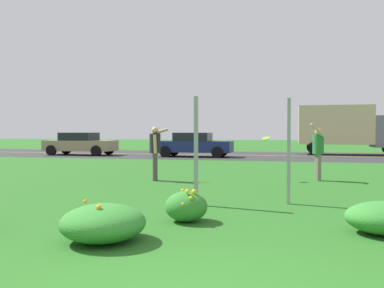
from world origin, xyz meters
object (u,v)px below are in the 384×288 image
object	(u,v)px
sign_post_by_roadside	(289,151)
car_tan_leftmost	(80,144)
car_navy_center_left	(194,144)
sign_post_near_path	(196,151)
box_truck_gray	(349,127)
person_catcher_green_shirt	(318,149)
frisbee_lime	(266,138)
person_thrower_dark_shirt	(155,148)

from	to	relation	value
sign_post_by_roadside	car_tan_leftmost	distance (m)	20.24
car_navy_center_left	sign_post_near_path	bearing A→B (deg)	-76.50
car_tan_leftmost	box_truck_gray	xyz separation A→B (m)	(16.88, 4.46, 1.06)
car_navy_center_left	box_truck_gray	xyz separation A→B (m)	(9.33, 4.46, 1.06)
person_catcher_green_shirt	frisbee_lime	size ratio (longest dim) A/B	7.12
person_catcher_green_shirt	frisbee_lime	distance (m)	1.63
sign_post_by_roadside	box_truck_gray	distance (m)	20.13
person_catcher_green_shirt	car_navy_center_left	bearing A→B (deg)	120.94
frisbee_lime	car_navy_center_left	distance (m)	12.25
sign_post_by_roadside	box_truck_gray	xyz separation A→B (m)	(3.66, 19.78, 0.70)
car_navy_center_left	frisbee_lime	bearing A→B (deg)	-66.15
person_thrower_dark_shirt	frisbee_lime	xyz separation A→B (m)	(3.32, 0.86, 0.31)
sign_post_near_path	box_truck_gray	xyz separation A→B (m)	(5.51, 20.37, 0.68)
person_catcher_green_shirt	sign_post_by_roadside	bearing A→B (deg)	-100.71
sign_post_near_path	person_catcher_green_shirt	xyz separation A→B (m)	(2.70, 5.04, -0.15)
car_navy_center_left	sign_post_by_roadside	bearing A→B (deg)	-69.68
sign_post_near_path	person_thrower_dark_shirt	bearing A→B (deg)	119.62
car_tan_leftmost	sign_post_by_roadside	bearing A→B (deg)	-49.21
sign_post_near_path	car_navy_center_left	bearing A→B (deg)	103.50
frisbee_lime	sign_post_near_path	bearing A→B (deg)	-103.48
box_truck_gray	frisbee_lime	bearing A→B (deg)	-105.65
sign_post_by_roadside	car_navy_center_left	size ratio (longest dim) A/B	0.49
sign_post_near_path	person_thrower_dark_shirt	distance (m)	4.44
person_thrower_dark_shirt	car_navy_center_left	size ratio (longest dim) A/B	0.37
car_tan_leftmost	box_truck_gray	world-z (taller)	box_truck_gray
sign_post_by_roadside	person_catcher_green_shirt	size ratio (longest dim) A/B	1.25
person_thrower_dark_shirt	box_truck_gray	world-z (taller)	box_truck_gray
sign_post_near_path	car_tan_leftmost	xyz separation A→B (m)	(-11.36, 15.91, -0.38)
sign_post_by_roadside	person_catcher_green_shirt	xyz separation A→B (m)	(0.84, 4.45, -0.14)
sign_post_by_roadside	car_tan_leftmost	size ratio (longest dim) A/B	0.49
sign_post_near_path	sign_post_by_roadside	world-z (taller)	sign_post_near_path
car_tan_leftmost	person_catcher_green_shirt	bearing A→B (deg)	-37.71
sign_post_near_path	box_truck_gray	distance (m)	21.11
frisbee_lime	car_tan_leftmost	distance (m)	16.79
sign_post_near_path	car_tan_leftmost	distance (m)	19.56
car_navy_center_left	car_tan_leftmost	bearing A→B (deg)	180.00
sign_post_near_path	person_thrower_dark_shirt	size ratio (longest dim) A/B	1.35
person_catcher_green_shirt	car_navy_center_left	world-z (taller)	person_catcher_green_shirt
sign_post_by_roadside	car_navy_center_left	distance (m)	16.35
person_catcher_green_shirt	box_truck_gray	xyz separation A→B (m)	(2.82, 15.33, 0.83)
person_thrower_dark_shirt	box_truck_gray	size ratio (longest dim) A/B	0.25
sign_post_by_roadside	box_truck_gray	world-z (taller)	box_truck_gray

